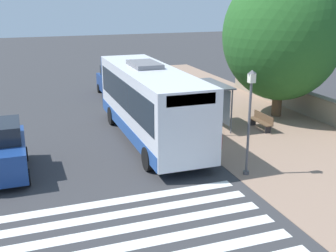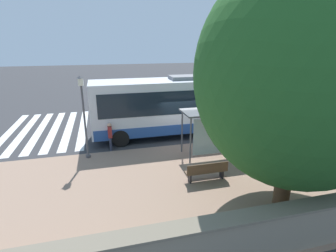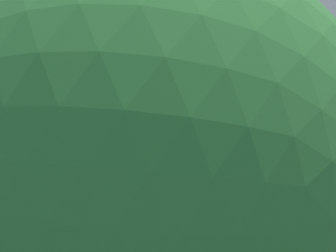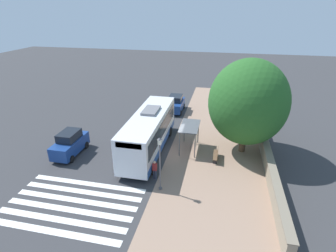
% 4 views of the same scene
% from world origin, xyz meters
% --- Properties ---
extents(ground_plane, '(120.00, 120.00, 0.00)m').
position_xyz_m(ground_plane, '(0.00, 0.00, 0.00)').
color(ground_plane, '#353538').
rests_on(ground_plane, ground).
extents(sidewalk_plaza, '(9.00, 44.00, 0.02)m').
position_xyz_m(sidewalk_plaza, '(-4.50, 0.00, 0.01)').
color(sidewalk_plaza, '#937560').
rests_on(sidewalk_plaza, ground).
extents(crosswalk_stripes, '(9.00, 5.25, 0.01)m').
position_xyz_m(crosswalk_stripes, '(5.00, 8.30, 0.00)').
color(crosswalk_stripes, silver).
rests_on(crosswalk_stripes, ground).
extents(stone_wall, '(0.60, 20.00, 1.38)m').
position_xyz_m(stone_wall, '(-8.55, 0.00, 0.70)').
color(stone_wall, gray).
rests_on(stone_wall, ground).
extents(bus, '(2.78, 10.55, 3.81)m').
position_xyz_m(bus, '(1.87, -0.09, 1.96)').
color(bus, silver).
rests_on(bus, ground).
extents(bus_shelter, '(1.68, 3.18, 2.45)m').
position_xyz_m(bus_shelter, '(-1.89, -1.01, 2.03)').
color(bus_shelter, '#515459').
rests_on(bus_shelter, ground).
extents(pedestrian, '(0.34, 0.22, 1.60)m').
position_xyz_m(pedestrian, '(0.23, 4.20, 0.93)').
color(pedestrian, '#2D3347').
rests_on(pedestrian, ground).
extents(bench, '(0.40, 1.88, 0.88)m').
position_xyz_m(bench, '(-4.32, 0.33, 0.48)').
color(bench, brown).
rests_on(bench, ground).
extents(street_lamp_near, '(0.28, 0.28, 4.29)m').
position_xyz_m(street_lamp_near, '(-0.50, 5.41, 2.54)').
color(street_lamp_near, '#4C4C51').
rests_on(street_lamp_near, ground).
extents(shade_tree, '(6.83, 6.83, 8.57)m').
position_xyz_m(shade_tree, '(-6.62, -1.71, 4.80)').
color(shade_tree, brown).
rests_on(shade_tree, ground).
extents(parked_car_behind_bus, '(1.98, 3.92, 2.06)m').
position_xyz_m(parked_car_behind_bus, '(1.36, -10.50, 0.99)').
color(parked_car_behind_bus, navy).
rests_on(parked_car_behind_bus, ground).
extents(parked_car_far_lane, '(1.85, 4.00, 2.18)m').
position_xyz_m(parked_car_far_lane, '(8.71, 2.11, 1.04)').
color(parked_car_far_lane, navy).
rests_on(parked_car_far_lane, ground).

